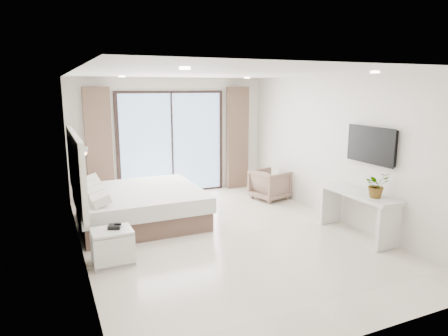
{
  "coord_description": "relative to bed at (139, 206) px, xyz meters",
  "views": [
    {
      "loc": [
        -2.67,
        -5.85,
        2.49
      ],
      "look_at": [
        0.14,
        0.4,
        1.1
      ],
      "focal_mm": 32.0,
      "sensor_mm": 36.0,
      "label": 1
    }
  ],
  "objects": [
    {
      "name": "ground",
      "position": [
        1.2,
        -1.3,
        -0.32
      ],
      "size": [
        6.2,
        6.2,
        0.0
      ],
      "primitive_type": "plane",
      "color": "beige",
      "rests_on": "ground"
    },
    {
      "name": "room_shell",
      "position": [
        1.0,
        -0.43,
        1.26
      ],
      "size": [
        4.62,
        6.22,
        2.72
      ],
      "color": "silver",
      "rests_on": "ground"
    },
    {
      "name": "bed",
      "position": [
        0.0,
        0.0,
        0.0
      ],
      "size": [
        2.22,
        2.11,
        0.76
      ],
      "color": "brown",
      "rests_on": "ground"
    },
    {
      "name": "nightstand",
      "position": [
        -0.73,
        -1.62,
        -0.07
      ],
      "size": [
        0.57,
        0.47,
        0.51
      ],
      "rotation": [
        0.0,
        0.0,
        0.02
      ],
      "color": "silver",
      "rests_on": "ground"
    },
    {
      "name": "phone",
      "position": [
        -0.69,
        -1.59,
        0.22
      ],
      "size": [
        0.21,
        0.19,
        0.06
      ],
      "primitive_type": "cube",
      "rotation": [
        0.0,
        0.0,
        -0.36
      ],
      "color": "black",
      "rests_on": "nightstand"
    },
    {
      "name": "console_desk",
      "position": [
        3.24,
        -2.18,
        0.23
      ],
      "size": [
        0.47,
        1.52,
        0.77
      ],
      "color": "silver",
      "rests_on": "ground"
    },
    {
      "name": "plant",
      "position": [
        3.24,
        -2.55,
        0.61
      ],
      "size": [
        0.42,
        0.45,
        0.32
      ],
      "primitive_type": "imported",
      "rotation": [
        0.0,
        0.0,
        -0.12
      ],
      "color": "#33662D",
      "rests_on": "console_desk"
    },
    {
      "name": "armchair",
      "position": [
        3.05,
        0.39,
        0.04
      ],
      "size": [
        0.82,
        0.86,
        0.73
      ],
      "primitive_type": "imported",
      "rotation": [
        0.0,
        0.0,
        1.82
      ],
      "color": "#89695A",
      "rests_on": "ground"
    }
  ]
}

